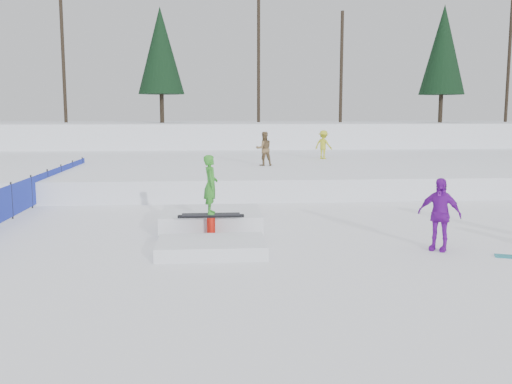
{
  "coord_description": "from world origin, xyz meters",
  "views": [
    {
      "loc": [
        -0.67,
        -12.39,
        3.12
      ],
      "look_at": [
        0.5,
        2.0,
        1.1
      ],
      "focal_mm": 40.0,
      "sensor_mm": 36.0,
      "label": 1
    }
  ],
  "objects": [
    {
      "name": "walker_ygreen",
      "position": [
        5.03,
        15.91,
        1.51
      ],
      "size": [
        1.05,
        1.0,
        1.43
      ],
      "primitive_type": "imported",
      "rotation": [
        0.0,
        0.0,
        2.45
      ],
      "color": "gold",
      "rests_on": "snow_midrise"
    },
    {
      "name": "safety_fence",
      "position": [
        -6.5,
        6.6,
        0.55
      ],
      "size": [
        0.05,
        16.0,
        1.1
      ],
      "color": "#1A29A1",
      "rests_on": "ground"
    },
    {
      "name": "treeline",
      "position": [
        6.18,
        28.28,
        7.45
      ],
      "size": [
        40.24,
        4.22,
        10.5
      ],
      "color": "black",
      "rests_on": "snow_berm"
    },
    {
      "name": "jib_rail_feature",
      "position": [
        -0.66,
        1.8,
        0.3
      ],
      "size": [
        2.6,
        4.4,
        2.11
      ],
      "color": "white",
      "rests_on": "ground"
    },
    {
      "name": "snow_midrise",
      "position": [
        0.0,
        16.0,
        0.4
      ],
      "size": [
        50.0,
        18.0,
        0.8
      ],
      "primitive_type": "cube",
      "color": "white",
      "rests_on": "ground"
    },
    {
      "name": "snow_berm",
      "position": [
        0.0,
        30.0,
        1.2
      ],
      "size": [
        60.0,
        14.0,
        2.4
      ],
      "primitive_type": "cube",
      "color": "white",
      "rests_on": "ground"
    },
    {
      "name": "walker_olive",
      "position": [
        1.7,
        12.46,
        1.54
      ],
      "size": [
        0.81,
        0.69,
        1.49
      ],
      "primitive_type": "imported",
      "rotation": [
        0.0,
        0.0,
        3.33
      ],
      "color": "brown",
      "rests_on": "snow_midrise"
    },
    {
      "name": "ground",
      "position": [
        0.0,
        0.0,
        0.0
      ],
      "size": [
        120.0,
        120.0,
        0.0
      ],
      "primitive_type": "plane",
      "color": "white"
    },
    {
      "name": "spectator_purple",
      "position": [
        4.5,
        -0.07,
        0.83
      ],
      "size": [
        1.02,
        0.92,
        1.67
      ],
      "primitive_type": "imported",
      "rotation": [
        0.0,
        0.0,
        -0.67
      ],
      "color": "purple",
      "rests_on": "ground"
    }
  ]
}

